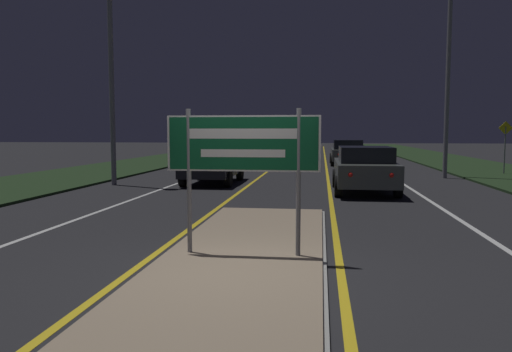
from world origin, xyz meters
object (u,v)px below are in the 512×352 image
streetlight_right_near (450,14)px  car_approaching_0 (213,163)px  highway_sign (243,150)px  streetlight_left_near (110,15)px  car_receding_1 (347,152)px  warning_sign (505,142)px  car_receding_0 (364,168)px

streetlight_right_near → car_approaching_0: (-9.17, -3.22, -5.96)m
highway_sign → streetlight_left_near: streetlight_left_near is taller
highway_sign → car_receding_1: (2.66, 22.37, -0.90)m
warning_sign → streetlight_left_near: bearing=-158.7°
car_receding_1 → warning_sign: size_ratio=2.08×
car_receding_0 → car_approaching_0: (-5.41, 2.19, -0.02)m
streetlight_left_near → warning_sign: (15.57, 6.06, -4.60)m
car_receding_1 → streetlight_left_near: bearing=-126.0°
streetlight_right_near → warning_sign: bearing=30.2°
streetlight_left_near → warning_sign: size_ratio=4.05×
highway_sign → car_receding_0: highway_sign is taller
warning_sign → car_approaching_0: bearing=-157.8°
car_receding_0 → car_receding_1: size_ratio=0.91×
streetlight_right_near → car_receding_0: bearing=-124.8°
car_receding_1 → streetlight_right_near: bearing=-65.7°
highway_sign → car_receding_0: 9.30m
streetlight_left_near → car_receding_0: 10.40m
streetlight_left_near → streetlight_right_near: bearing=19.0°
car_approaching_0 → car_receding_1: bearing=63.8°
streetlight_left_near → warning_sign: bearing=21.3°
streetlight_right_near → warning_sign: streetlight_right_near is taller
streetlight_right_near → car_approaching_0: 11.40m
highway_sign → car_approaching_0: bearing=104.5°
streetlight_left_near → car_receding_1: streetlight_left_near is taller
highway_sign → car_approaching_0: size_ratio=0.55×
car_receding_1 → warning_sign: 9.16m
car_approaching_0 → warning_sign: bearing=22.2°
car_receding_1 → warning_sign: warning_sign is taller
car_approaching_0 → streetlight_left_near: bearing=-162.0°
streetlight_right_near → warning_sign: size_ratio=4.36×
car_receding_0 → warning_sign: size_ratio=1.89×
warning_sign → car_receding_1: bearing=136.0°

